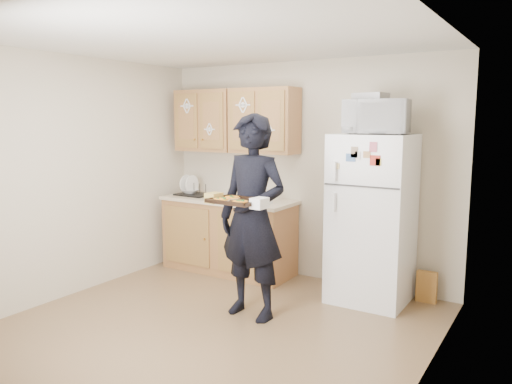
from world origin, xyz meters
TOP-DOWN VIEW (x-y plane):
  - floor at (0.00, 0.00)m, footprint 3.60×3.60m
  - ceiling at (0.00, 0.00)m, footprint 3.60×3.60m
  - wall_back at (0.00, 1.80)m, footprint 3.60×0.04m
  - wall_front at (0.00, -1.80)m, footprint 3.60×0.04m
  - wall_left at (-1.80, 0.00)m, footprint 0.04×3.60m
  - wall_right at (1.80, 0.00)m, footprint 0.04×3.60m
  - refrigerator at (0.95, 1.43)m, footprint 0.75×0.70m
  - base_cabinet at (-0.85, 1.48)m, footprint 1.60×0.60m
  - countertop at (-0.85, 1.48)m, footprint 1.64×0.64m
  - upper_cab_left at (-1.25, 1.61)m, footprint 0.80×0.33m
  - upper_cab_right at (-0.43, 1.61)m, footprint 0.80×0.33m
  - cereal_box at (1.47, 1.67)m, footprint 0.20×0.07m
  - person at (0.15, 0.44)m, footprint 0.72×0.50m
  - baking_tray at (0.17, 0.14)m, footprint 0.46×0.35m
  - pizza_front_left at (0.06, 0.08)m, footprint 0.15×0.15m
  - pizza_front_right at (0.27, 0.06)m, footprint 0.15×0.15m
  - pizza_back_left at (0.07, 0.22)m, footprint 0.15×0.15m
  - microwave at (0.98, 1.38)m, footprint 0.65×0.49m
  - foil_pan at (0.90, 1.41)m, footprint 0.34×0.26m
  - dish_rack at (-1.36, 1.46)m, footprint 0.44×0.34m
  - bowl at (-1.41, 1.46)m, footprint 0.24×0.24m
  - soap_bottle at (-0.26, 1.42)m, footprint 0.10×0.10m

SIDE VIEW (x-z plane):
  - floor at x=0.00m, z-range 0.00..0.00m
  - cereal_box at x=1.47m, z-range 0.00..0.32m
  - base_cabinet at x=-0.85m, z-range 0.00..0.86m
  - refrigerator at x=0.95m, z-range 0.00..1.70m
  - countertop at x=-0.85m, z-range 0.86..0.90m
  - bowl at x=-1.41m, z-range 0.92..0.97m
  - person at x=0.15m, z-range 0.00..1.90m
  - dish_rack at x=-1.36m, z-range 0.90..1.07m
  - soap_bottle at x=-0.26m, z-range 0.90..1.08m
  - baking_tray at x=0.17m, z-range 1.12..1.16m
  - pizza_front_left at x=0.06m, z-range 1.15..1.16m
  - pizza_front_right at x=0.27m, z-range 1.15..1.16m
  - pizza_back_left at x=0.07m, z-range 1.15..1.16m
  - wall_back at x=0.00m, z-range 0.00..2.50m
  - wall_front at x=0.00m, z-range 0.00..2.50m
  - wall_left at x=-1.80m, z-range 0.00..2.50m
  - wall_right at x=1.80m, z-range 0.00..2.50m
  - upper_cab_left at x=-1.25m, z-range 1.45..2.20m
  - upper_cab_right at x=-0.43m, z-range 1.45..2.20m
  - microwave at x=0.98m, z-range 1.70..2.03m
  - foil_pan at x=0.90m, z-range 2.03..2.10m
  - ceiling at x=0.00m, z-range 2.50..2.50m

